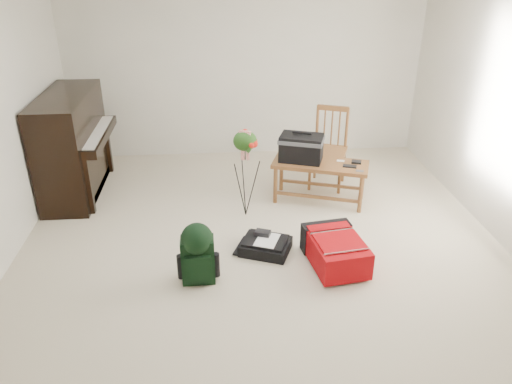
{
  "coord_description": "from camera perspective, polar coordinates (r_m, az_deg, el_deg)",
  "views": [
    {
      "loc": [
        -0.43,
        -4.27,
        2.83
      ],
      "look_at": [
        -0.04,
        0.35,
        0.51
      ],
      "focal_mm": 35.0,
      "sensor_mm": 36.0,
      "label": 1
    }
  ],
  "objects": [
    {
      "name": "floor",
      "position": [
        5.14,
        0.83,
        -6.85
      ],
      "size": [
        5.0,
        5.5,
        0.01
      ],
      "primitive_type": "cube",
      "color": "beige",
      "rests_on": "ground"
    },
    {
      "name": "wall_back",
      "position": [
        7.21,
        -1.26,
        13.87
      ],
      "size": [
        5.0,
        0.04,
        2.5
      ],
      "primitive_type": "cube",
      "color": "beige",
      "rests_on": "floor"
    },
    {
      "name": "piano",
      "position": [
        6.52,
        -20.14,
        4.87
      ],
      "size": [
        0.71,
        1.5,
        1.25
      ],
      "color": "black",
      "rests_on": "floor"
    },
    {
      "name": "bench",
      "position": [
        5.9,
        5.84,
        4.29
      ],
      "size": [
        1.2,
        0.79,
        0.86
      ],
      "rotation": [
        0.0,
        0.0,
        -0.33
      ],
      "color": "brown",
      "rests_on": "floor"
    },
    {
      "name": "dining_chair",
      "position": [
        6.41,
        8.19,
        4.9
      ],
      "size": [
        0.57,
        0.57,
        1.01
      ],
      "rotation": [
        0.0,
        0.0,
        -0.37
      ],
      "color": "brown",
      "rests_on": "floor"
    },
    {
      "name": "red_suitcase",
      "position": [
        4.97,
        8.94,
        -6.28
      ],
      "size": [
        0.57,
        0.77,
        0.3
      ],
      "rotation": [
        0.0,
        0.0,
        0.15
      ],
      "color": "#BD080A",
      "rests_on": "floor"
    },
    {
      "name": "black_duffel",
      "position": [
        5.11,
        1.09,
        -6.1
      ],
      "size": [
        0.58,
        0.53,
        0.2
      ],
      "rotation": [
        0.0,
        0.0,
        -0.38
      ],
      "color": "black",
      "rests_on": "floor"
    },
    {
      "name": "green_backpack",
      "position": [
        4.59,
        -6.7,
        -6.67
      ],
      "size": [
        0.3,
        0.29,
        0.6
      ],
      "rotation": [
        0.0,
        0.0,
        0.01
      ],
      "color": "black",
      "rests_on": "floor"
    },
    {
      "name": "flower_stand",
      "position": [
        5.58,
        -1.23,
        2.06
      ],
      "size": [
        0.42,
        0.42,
        1.06
      ],
      "rotation": [
        0.0,
        0.0,
        -0.33
      ],
      "color": "black",
      "rests_on": "floor"
    }
  ]
}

